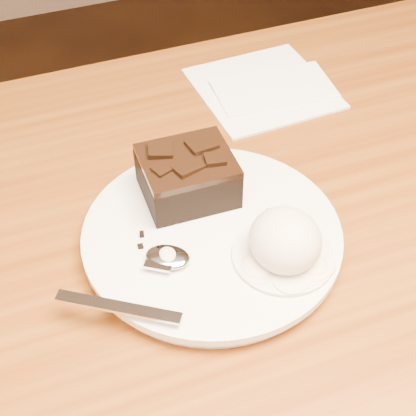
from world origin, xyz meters
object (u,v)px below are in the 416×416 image
object	(u,v)px
plate	(212,238)
spoon	(168,258)
ice_cream_scoop	(285,240)
napkin	(263,87)
brownie	(188,179)

from	to	relation	value
plate	spoon	world-z (taller)	spoon
ice_cream_scoop	spoon	size ratio (longest dim) A/B	0.42
ice_cream_scoop	napkin	distance (m)	0.29
ice_cream_scoop	napkin	size ratio (longest dim) A/B	0.44
brownie	ice_cream_scoop	xyz separation A→B (m)	(0.05, -0.11, 0.00)
brownie	spoon	world-z (taller)	brownie
brownie	spoon	distance (m)	0.09
plate	ice_cream_scoop	bearing A→B (deg)	-47.98
napkin	spoon	bearing A→B (deg)	-130.52
napkin	plate	bearing A→B (deg)	-125.19
spoon	brownie	bearing A→B (deg)	2.94
spoon	ice_cream_scoop	bearing A→B (deg)	-73.84
plate	napkin	world-z (taller)	plate
napkin	brownie	bearing A→B (deg)	-134.06
brownie	spoon	bearing A→B (deg)	-121.54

